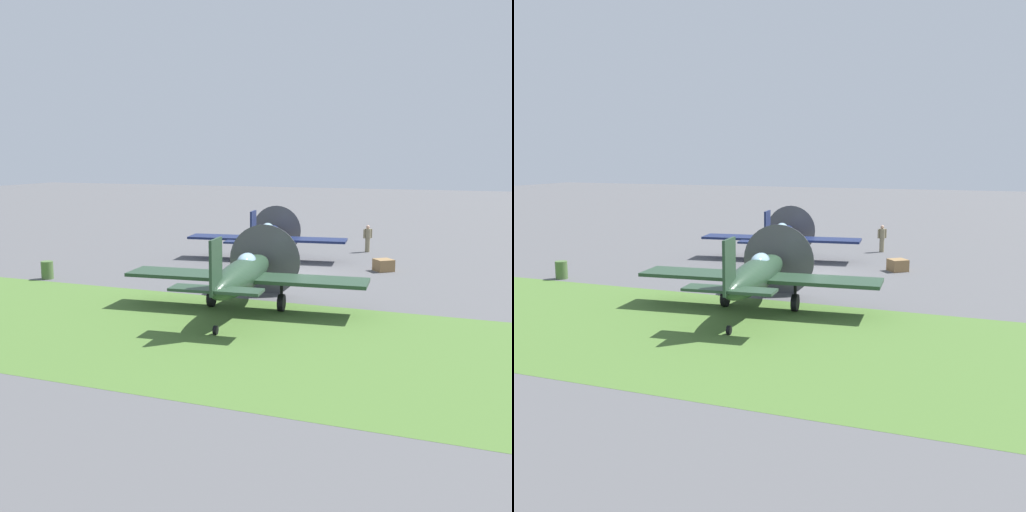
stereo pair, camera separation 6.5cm
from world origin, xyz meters
TOP-DOWN VIEW (x-y plane):
  - ground_plane at (0.00, 0.00)m, footprint 160.00×160.00m
  - grass_verge at (0.00, -12.02)m, footprint 120.00×11.00m
  - airplane_lead at (-2.50, 2.99)m, footprint 9.53×7.57m
  - airplane_wingman at (0.65, -8.42)m, footprint 9.95×7.88m
  - ground_crew_chief at (2.54, 8.29)m, footprint 0.51×0.44m
  - fuel_drum at (-10.99, -5.99)m, footprint 0.60×0.60m
  - supply_crate at (4.56, 2.12)m, footprint 1.26×1.26m

SIDE VIEW (x-z plane):
  - ground_plane at x=0.00m, z-range 0.00..0.00m
  - grass_verge at x=0.00m, z-range 0.00..0.01m
  - supply_crate at x=4.56m, z-range 0.00..0.64m
  - fuel_drum at x=-10.99m, z-range 0.00..0.90m
  - ground_crew_chief at x=2.54m, z-range 0.05..1.78m
  - airplane_lead at x=-2.50m, z-range -0.27..3.10m
  - airplane_wingman at x=0.65m, z-range -0.29..3.25m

